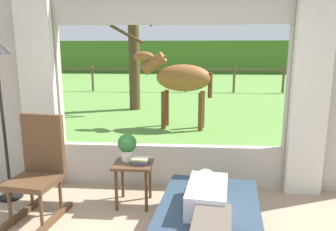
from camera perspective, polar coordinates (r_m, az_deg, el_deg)
name	(u,v)px	position (r m, az deg, el deg)	size (l,w,h in m)	color
back_wall_with_window	(171,93)	(4.11, 0.49, 4.02)	(5.20, 0.12, 2.55)	#ADA599
curtain_panel_left	(39,97)	(4.43, -22.03, 3.08)	(0.44, 0.10, 2.40)	beige
curtain_panel_right	(310,100)	(4.22, 23.93, 2.52)	(0.44, 0.10, 2.40)	beige
outdoor_pasture_lawn	(186,88)	(15.08, 3.31, 4.92)	(36.00, 21.68, 0.02)	#568438
distant_hill_ridge	(189,57)	(24.82, 3.80, 10.36)	(36.00, 2.00, 2.40)	#446C26
reclining_person	(208,208)	(2.76, 7.17, -16.01)	(0.41, 1.44, 0.22)	silver
rocking_chair	(39,168)	(3.76, -21.97, -8.70)	(0.55, 0.74, 1.12)	#4C331E
side_table	(134,170)	(3.79, -6.16, -9.62)	(0.44, 0.44, 0.52)	#4C331E
potted_plant	(127,145)	(3.77, -7.29, -5.31)	(0.22, 0.22, 0.32)	silver
book_stack	(140,161)	(3.68, -4.94, -8.07)	(0.20, 0.15, 0.08)	#59336B
horse	(180,79)	(7.21, 2.10, 6.60)	(1.82, 0.74, 1.73)	brown
pasture_tree	(134,52)	(9.52, -6.03, 11.10)	(1.30, 1.21, 3.63)	#4C3823
pasture_fence_line	(186,75)	(13.50, 3.22, 7.26)	(16.10, 0.10, 1.10)	brown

